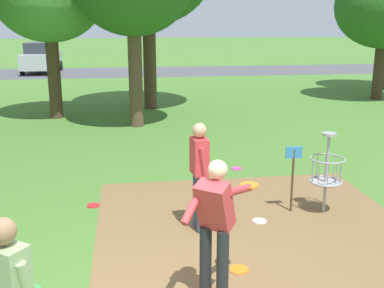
{
  "coord_description": "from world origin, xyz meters",
  "views": [
    {
      "loc": [
        -0.37,
        -4.55,
        3.2
      ],
      "look_at": [
        0.77,
        3.62,
        1.0
      ],
      "focal_mm": 44.01,
      "sensor_mm": 36.0,
      "label": 1
    }
  ],
  "objects_px": {
    "frisbee_far_right": "(259,221)",
    "disc_golf_basket": "(323,170)",
    "player_waiting_left": "(200,171)",
    "frisbee_mid_grass": "(239,270)",
    "frisbee_by_tee": "(236,169)",
    "parked_car_leftmost": "(41,57)",
    "player_foreground_watching": "(215,223)",
    "frisbee_far_left": "(93,205)"
  },
  "relations": [
    {
      "from": "parked_car_leftmost",
      "to": "frisbee_mid_grass",
      "type": "bearing_deg",
      "value": -75.37
    },
    {
      "from": "frisbee_by_tee",
      "to": "frisbee_far_left",
      "type": "bearing_deg",
      "value": -150.13
    },
    {
      "from": "frisbee_far_right",
      "to": "player_foreground_watching",
      "type": "bearing_deg",
      "value": -118.7
    },
    {
      "from": "frisbee_far_left",
      "to": "player_waiting_left",
      "type": "bearing_deg",
      "value": -35.11
    },
    {
      "from": "player_waiting_left",
      "to": "frisbee_by_tee",
      "type": "bearing_deg",
      "value": 66.25
    },
    {
      "from": "frisbee_far_left",
      "to": "frisbee_mid_grass",
      "type": "bearing_deg",
      "value": -51.0
    },
    {
      "from": "disc_golf_basket",
      "to": "frisbee_mid_grass",
      "type": "height_order",
      "value": "disc_golf_basket"
    },
    {
      "from": "frisbee_by_tee",
      "to": "frisbee_mid_grass",
      "type": "distance_m",
      "value": 4.34
    },
    {
      "from": "frisbee_far_right",
      "to": "parked_car_leftmost",
      "type": "relative_size",
      "value": 0.05
    },
    {
      "from": "player_waiting_left",
      "to": "frisbee_far_right",
      "type": "distance_m",
      "value": 1.41
    },
    {
      "from": "frisbee_far_right",
      "to": "parked_car_leftmost",
      "type": "distance_m",
      "value": 24.41
    },
    {
      "from": "disc_golf_basket",
      "to": "frisbee_by_tee",
      "type": "relative_size",
      "value": 5.89
    },
    {
      "from": "disc_golf_basket",
      "to": "frisbee_by_tee",
      "type": "distance_m",
      "value": 2.76
    },
    {
      "from": "frisbee_far_right",
      "to": "player_waiting_left",
      "type": "bearing_deg",
      "value": -171.7
    },
    {
      "from": "player_foreground_watching",
      "to": "parked_car_leftmost",
      "type": "height_order",
      "value": "parked_car_leftmost"
    },
    {
      "from": "frisbee_mid_grass",
      "to": "frisbee_far_left",
      "type": "height_order",
      "value": "same"
    },
    {
      "from": "frisbee_by_tee",
      "to": "frisbee_far_left",
      "type": "relative_size",
      "value": 1.04
    },
    {
      "from": "frisbee_far_right",
      "to": "disc_golf_basket",
      "type": "bearing_deg",
      "value": 12.78
    },
    {
      "from": "frisbee_far_right",
      "to": "frisbee_far_left",
      "type": "bearing_deg",
      "value": 158.87
    },
    {
      "from": "player_waiting_left",
      "to": "frisbee_far_right",
      "type": "bearing_deg",
      "value": 8.3
    },
    {
      "from": "frisbee_mid_grass",
      "to": "frisbee_far_right",
      "type": "xyz_separation_m",
      "value": [
        0.69,
        1.46,
        0.0
      ]
    },
    {
      "from": "player_waiting_left",
      "to": "frisbee_by_tee",
      "type": "xyz_separation_m",
      "value": [
        1.29,
        2.92,
        -0.96
      ]
    },
    {
      "from": "frisbee_far_right",
      "to": "frisbee_by_tee",
      "type": "bearing_deg",
      "value": 84.47
    },
    {
      "from": "frisbee_by_tee",
      "to": "disc_golf_basket",
      "type": "bearing_deg",
      "value": -70.84
    },
    {
      "from": "player_foreground_watching",
      "to": "parked_car_leftmost",
      "type": "relative_size",
      "value": 0.4
    },
    {
      "from": "player_waiting_left",
      "to": "frisbee_far_left",
      "type": "height_order",
      "value": "player_waiting_left"
    },
    {
      "from": "player_waiting_left",
      "to": "parked_car_leftmost",
      "type": "bearing_deg",
      "value": 104.68
    },
    {
      "from": "player_foreground_watching",
      "to": "frisbee_far_left",
      "type": "xyz_separation_m",
      "value": [
        -1.59,
        3.13,
        -0.98
      ]
    },
    {
      "from": "frisbee_by_tee",
      "to": "frisbee_mid_grass",
      "type": "bearing_deg",
      "value": -102.82
    },
    {
      "from": "frisbee_far_left",
      "to": "parked_car_leftmost",
      "type": "relative_size",
      "value": 0.05
    },
    {
      "from": "parked_car_leftmost",
      "to": "player_foreground_watching",
      "type": "bearing_deg",
      "value": -76.66
    },
    {
      "from": "player_waiting_left",
      "to": "frisbee_mid_grass",
      "type": "height_order",
      "value": "player_waiting_left"
    },
    {
      "from": "disc_golf_basket",
      "to": "frisbee_mid_grass",
      "type": "xyz_separation_m",
      "value": [
        -1.84,
        -1.72,
        -0.74
      ]
    },
    {
      "from": "player_waiting_left",
      "to": "frisbee_by_tee",
      "type": "relative_size",
      "value": 7.25
    },
    {
      "from": "parked_car_leftmost",
      "to": "disc_golf_basket",
      "type": "bearing_deg",
      "value": -70.19
    },
    {
      "from": "frisbee_by_tee",
      "to": "parked_car_leftmost",
      "type": "xyz_separation_m",
      "value": [
        -7.43,
        20.54,
        0.91
      ]
    },
    {
      "from": "disc_golf_basket",
      "to": "frisbee_far_left",
      "type": "xyz_separation_m",
      "value": [
        -3.87,
        0.79,
        -0.74
      ]
    },
    {
      "from": "parked_car_leftmost",
      "to": "frisbee_far_right",
      "type": "bearing_deg",
      "value": -72.92
    },
    {
      "from": "frisbee_mid_grass",
      "to": "frisbee_far_right",
      "type": "distance_m",
      "value": 1.61
    },
    {
      "from": "frisbee_mid_grass",
      "to": "frisbee_far_left",
      "type": "xyz_separation_m",
      "value": [
        -2.03,
        2.51,
        0.0
      ]
    },
    {
      "from": "player_waiting_left",
      "to": "frisbee_mid_grass",
      "type": "relative_size",
      "value": 6.66
    },
    {
      "from": "disc_golf_basket",
      "to": "player_waiting_left",
      "type": "bearing_deg",
      "value": -169.31
    }
  ]
}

